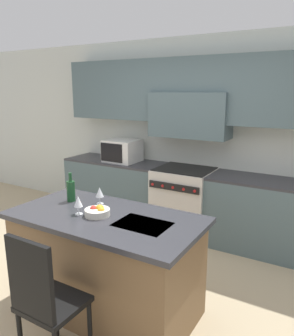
# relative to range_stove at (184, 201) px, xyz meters

# --- Properties ---
(ground_plane) EXTENTS (10.00, 10.00, 0.00)m
(ground_plane) POSITION_rel_range_stove_xyz_m (0.00, -1.75, -0.47)
(ground_plane) COLOR tan
(back_cabinetry) EXTENTS (10.00, 0.46, 2.70)m
(back_cabinetry) POSITION_rel_range_stove_xyz_m (0.00, 0.27, 1.14)
(back_cabinetry) COLOR silver
(back_cabinetry) RESTS_ON ground_plane
(back_counter) EXTENTS (3.94, 0.62, 0.92)m
(back_counter) POSITION_rel_range_stove_xyz_m (0.00, 0.02, -0.01)
(back_counter) COLOR #4C6066
(back_counter) RESTS_ON ground_plane
(range_stove) EXTENTS (0.77, 0.70, 0.94)m
(range_stove) POSITION_rel_range_stove_xyz_m (0.00, 0.00, 0.00)
(range_stove) COLOR beige
(range_stove) RESTS_ON ground_plane
(microwave) EXTENTS (0.49, 0.45, 0.33)m
(microwave) POSITION_rel_range_stove_xyz_m (-1.04, 0.02, 0.61)
(microwave) COLOR silver
(microwave) RESTS_ON back_counter
(kitchen_island) EXTENTS (1.71, 0.88, 0.92)m
(kitchen_island) POSITION_rel_range_stove_xyz_m (0.09, -1.89, -0.00)
(kitchen_island) COLOR brown
(kitchen_island) RESTS_ON ground_plane
(island_chair) EXTENTS (0.42, 0.40, 1.05)m
(island_chair) POSITION_rel_range_stove_xyz_m (0.14, -2.66, 0.12)
(island_chair) COLOR black
(island_chair) RESTS_ON ground_plane
(wine_bottle) EXTENTS (0.08, 0.08, 0.28)m
(wine_bottle) POSITION_rel_range_stove_xyz_m (-0.42, -1.76, 0.56)
(wine_bottle) COLOR #194723
(wine_bottle) RESTS_ON kitchen_island
(wine_glass_near) EXTENTS (0.08, 0.08, 0.17)m
(wine_glass_near) POSITION_rel_range_stove_xyz_m (-0.11, -1.99, 0.57)
(wine_glass_near) COLOR white
(wine_glass_near) RESTS_ON kitchen_island
(wine_glass_far) EXTENTS (0.08, 0.08, 0.17)m
(wine_glass_far) POSITION_rel_range_stove_xyz_m (-0.12, -1.69, 0.57)
(wine_glass_far) COLOR white
(wine_glass_far) RESTS_ON kitchen_island
(fruit_bowl) EXTENTS (0.22, 0.22, 0.09)m
(fruit_bowl) POSITION_rel_range_stove_xyz_m (0.05, -1.93, 0.49)
(fruit_bowl) COLOR silver
(fruit_bowl) RESTS_ON kitchen_island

